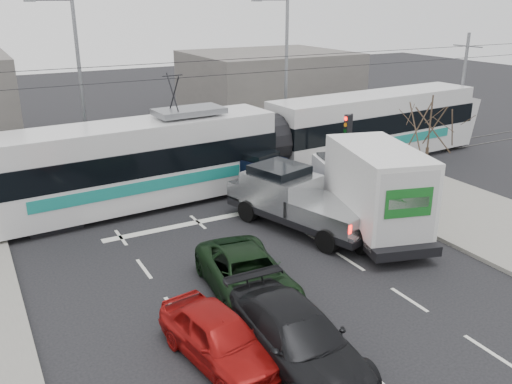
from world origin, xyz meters
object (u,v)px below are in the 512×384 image
box_truck (370,189)px  red_car (219,337)px  traffic_signal (349,135)px  navy_pickup (268,176)px  dark_car (297,338)px  silver_pickup (295,198)px  street_lamp_far (76,76)px  green_car (248,275)px  tram (268,142)px  bare_tree (430,127)px  street_lamp_near (284,67)px

box_truck → red_car: (-8.85, -4.79, -1.09)m
box_truck → traffic_signal: bearing=77.8°
navy_pickup → dark_car: size_ratio=1.01×
silver_pickup → dark_car: (-4.81, -7.74, -0.44)m
silver_pickup → red_car: bearing=-150.6°
street_lamp_far → dark_car: street_lamp_far is taller
navy_pickup → dark_car: bearing=-137.5°
red_car → green_car: bearing=40.9°
tram → box_truck: tram is taller
traffic_signal → tram: bearing=133.1°
tram → green_car: tram is taller
box_truck → navy_pickup: (-1.56, 5.40, -0.76)m
bare_tree → navy_pickup: bare_tree is taller
traffic_signal → box_truck: bearing=-118.0°
silver_pickup → tram: bearing=54.4°
silver_pickup → dark_car: 9.13m
traffic_signal → silver_pickup: 5.70m
tram → green_car: size_ratio=5.59×
street_lamp_near → street_lamp_far: 11.67m
tram → box_truck: 7.58m
street_lamp_far → silver_pickup: bearing=-64.3°
street_lamp_far → dark_car: (1.07, -19.96, -4.35)m
silver_pickup → green_car: silver_pickup is taller
bare_tree → green_car: 11.04m
bare_tree → navy_pickup: 7.54m
box_truck → dark_car: box_truck is taller
street_lamp_near → silver_pickup: 12.30m
silver_pickup → street_lamp_far: bearing=99.5°
tram → silver_pickup: tram is taller
traffic_signal → silver_pickup: (-4.77, -2.72, -1.53)m
silver_pickup → box_truck: 3.05m
tram → traffic_signal: bearing=-50.6°
bare_tree → street_lamp_near: street_lamp_near is taller
bare_tree → green_car: bearing=-164.7°
silver_pickup → navy_pickup: bearing=61.3°
street_lamp_far → tram: size_ratio=0.32×
dark_car → traffic_signal: bearing=48.6°
street_lamp_near → tram: 6.56m
traffic_signal → tram: size_ratio=0.13×
navy_pickup → dark_car: 12.58m
silver_pickup → box_truck: bearing=-55.0°
box_truck → red_car: 10.12m
street_lamp_near → navy_pickup: street_lamp_near is taller
box_truck → green_car: size_ratio=1.52×
traffic_signal → tram: (-2.78, 2.97, -0.70)m
traffic_signal → street_lamp_near: size_ratio=0.40×
green_car → dark_car: (-0.50, -3.66, 0.06)m
tram → green_car: (-6.31, -9.77, -1.34)m
red_car → street_lamp_near: bearing=45.6°
tram → red_car: tram is taller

